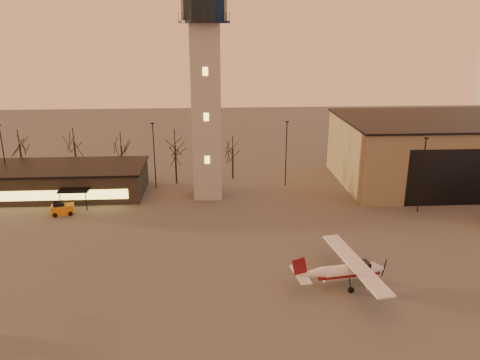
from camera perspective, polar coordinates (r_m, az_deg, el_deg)
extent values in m
plane|color=#474441|center=(41.81, -4.02, -16.02)|extent=(220.00, 220.00, 0.00)
cube|color=#A3A29B|center=(65.66, -4.13, 7.99)|extent=(4.00, 4.00, 24.00)
cylinder|color=black|center=(64.67, -4.38, 18.65)|extent=(6.80, 6.80, 0.30)
cylinder|color=black|center=(64.72, -4.42, 20.29)|extent=(6.00, 6.00, 3.40)
cube|color=#827455|center=(79.37, 23.03, 3.17)|extent=(30.00, 20.00, 10.00)
cube|color=black|center=(78.34, 23.49, 6.81)|extent=(30.60, 20.60, 0.30)
cube|color=black|center=(71.15, 26.39, 0.28)|extent=(18.00, 0.10, 8.00)
cube|color=black|center=(73.58, -21.33, -0.15)|extent=(25.00, 10.00, 4.00)
cube|color=black|center=(72.98, -21.52, 1.46)|extent=(25.40, 10.40, 0.30)
cube|color=#FCD858|center=(69.19, -22.48, -1.76)|extent=(22.00, 0.08, 1.40)
cube|color=black|center=(66.78, -19.60, -1.20)|extent=(4.00, 2.00, 0.20)
cylinder|color=black|center=(77.41, -26.80, 2.31)|extent=(0.16, 0.16, 10.00)
cylinder|color=black|center=(71.60, -10.40, 2.84)|extent=(0.16, 0.16, 10.00)
cube|color=black|center=(70.48, -10.63, 6.80)|extent=(0.50, 0.25, 0.18)
cylinder|color=black|center=(71.97, 5.63, 3.13)|extent=(0.16, 0.16, 10.00)
cube|color=black|center=(70.85, 5.76, 7.08)|extent=(0.50, 0.25, 0.18)
cylinder|color=black|center=(65.54, 21.26, 0.47)|extent=(0.16, 0.16, 10.00)
cube|color=black|center=(64.31, 21.77, 4.76)|extent=(0.50, 0.25, 0.18)
cylinder|color=black|center=(83.28, -25.05, 2.03)|extent=(0.28, 0.28, 5.74)
cylinder|color=black|center=(78.86, -14.15, 2.20)|extent=(0.28, 0.28, 5.25)
cylinder|color=black|center=(73.73, -7.83, 1.86)|extent=(0.28, 0.28, 6.16)
cylinder|color=black|center=(75.68, -0.90, 1.98)|extent=(0.28, 0.28, 4.97)
cylinder|color=black|center=(82.55, -19.39, 2.54)|extent=(0.28, 0.28, 5.60)
cylinder|color=silver|center=(46.29, 13.13, -10.84)|extent=(5.31, 2.16, 1.46)
cone|color=silver|center=(47.56, 16.50, -10.32)|extent=(1.19, 1.52, 1.39)
cone|color=silver|center=(44.86, 8.62, -11.29)|extent=(2.84, 1.60, 1.23)
cube|color=black|center=(46.51, 14.45, -10.10)|extent=(1.83, 1.40, 0.78)
cube|color=#5E0D11|center=(46.23, 12.86, -10.94)|extent=(6.20, 2.33, 0.25)
cube|color=silver|center=(46.11, 13.85, -9.79)|extent=(3.39, 12.44, 0.16)
cube|color=silver|center=(44.50, 7.38, -11.32)|extent=(1.52, 3.80, 0.09)
cube|color=#5E0D11|center=(44.09, 7.28, -10.45)|extent=(1.55, 0.31, 1.90)
cube|color=#CA720B|center=(65.87, -20.79, -3.40)|extent=(3.08, 2.10, 1.31)
cube|color=black|center=(65.65, -21.19, -2.81)|extent=(1.57, 1.57, 0.75)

